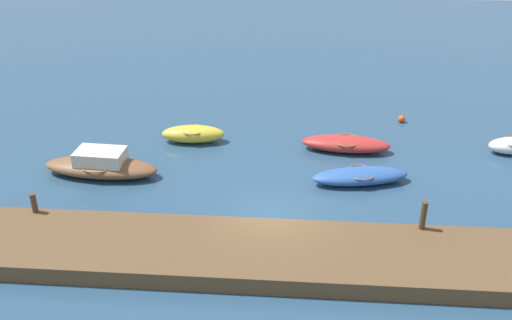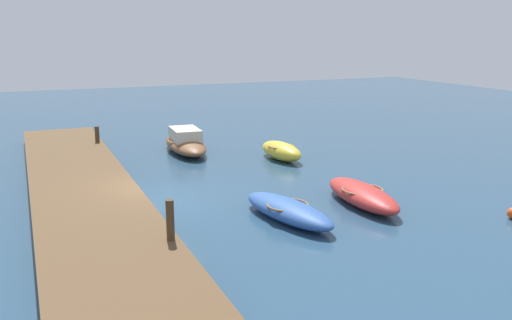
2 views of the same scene
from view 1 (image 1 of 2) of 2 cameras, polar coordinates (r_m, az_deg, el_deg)
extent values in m
plane|color=navy|center=(22.18, 1.54, -6.17)|extent=(84.00, 84.00, 0.00)
cube|color=brown|center=(19.97, 1.17, -9.31)|extent=(26.69, 3.55, 0.63)
ellipsoid|color=#B72D28|center=(27.73, 8.88, 1.60)|extent=(4.26, 1.66, 0.72)
torus|color=olive|center=(27.64, 8.91, 1.97)|extent=(1.55, 1.55, 0.07)
ellipsoid|color=gold|center=(28.44, -6.23, 2.58)|extent=(3.15, 1.39, 0.84)
torus|color=olive|center=(28.34, -6.26, 3.00)|extent=(1.34, 1.34, 0.07)
ellipsoid|color=#2D569E|center=(25.02, 10.28, -1.58)|extent=(4.35, 2.09, 0.66)
torus|color=olive|center=(24.94, 10.31, -1.21)|extent=(1.61, 1.61, 0.07)
ellipsoid|color=brown|center=(26.13, -15.09, -0.71)|extent=(5.17, 2.00, 0.75)
torus|color=olive|center=(26.03, -15.15, -0.30)|extent=(1.88, 1.88, 0.07)
cube|color=beige|center=(25.88, -15.16, 0.32)|extent=(2.16, 1.41, 0.60)
cylinder|color=#47331E|center=(22.94, -21.14, -4.00)|extent=(0.21, 0.21, 0.77)
cylinder|color=#47331E|center=(21.23, 16.24, -5.30)|extent=(0.21, 0.21, 1.09)
sphere|color=#E54C19|center=(31.54, 14.22, 3.97)|extent=(0.38, 0.38, 0.38)
camera|label=2|loc=(23.73, 52.89, 0.77)|focal=38.66mm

